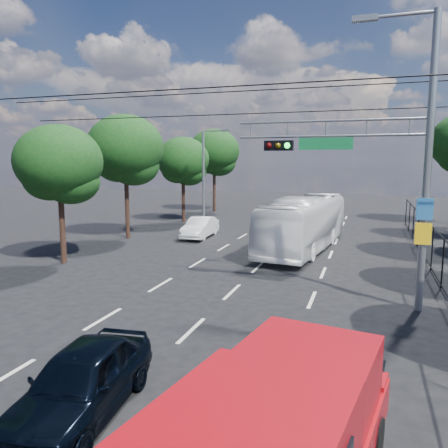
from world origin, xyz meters
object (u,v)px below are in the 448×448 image
at_px(signal_mast, 388,151).
at_px(white_bus, 304,223).
at_px(white_van, 200,227).
at_px(red_pickup, 278,443).
at_px(navy_hatchback, 82,381).

height_order(signal_mast, white_bus, signal_mast).
relative_size(signal_mast, white_van, 2.38).
relative_size(red_pickup, white_bus, 0.57).
relative_size(white_bus, white_van, 2.67).
distance_m(signal_mast, white_bus, 10.45).
distance_m(navy_hatchback, white_bus, 17.69).
height_order(signal_mast, red_pickup, signal_mast).
bearing_deg(signal_mast, white_bus, 113.23).
bearing_deg(white_bus, signal_mast, -60.20).
relative_size(signal_mast, navy_hatchback, 2.35).
bearing_deg(red_pickup, white_bus, 96.95).
distance_m(signal_mast, white_van, 15.89).
relative_size(signal_mast, white_bus, 0.89).
distance_m(red_pickup, white_van, 22.62).
distance_m(white_bus, white_van, 7.21).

